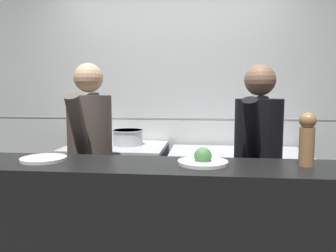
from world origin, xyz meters
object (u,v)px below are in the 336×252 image
object	(u,v)px
plated_dish_appetiser	(203,160)
chef_sous	(257,168)
plated_dish_main	(44,159)
chef_head_cook	(90,160)
mixing_bowl_steel	(262,147)
oven_range	(117,191)
pepper_mill	(307,138)
stock_pot	(128,137)

from	to	relation	value
plated_dish_appetiser	chef_sous	distance (m)	0.69
plated_dish_main	chef_head_cook	distance (m)	0.64
mixing_bowl_steel	chef_sous	distance (m)	0.77
plated_dish_main	mixing_bowl_steel	bearing A→B (deg)	42.15
plated_dish_appetiser	chef_head_cook	distance (m)	1.06
oven_range	chef_head_cook	xyz separation A→B (m)	(-0.02, -0.67, 0.46)
plated_dish_main	pepper_mill	bearing A→B (deg)	0.91
plated_dish_main	stock_pot	bearing A→B (deg)	82.29
mixing_bowl_steel	pepper_mill	bearing A→B (deg)	-89.62
plated_dish_appetiser	chef_sous	bearing A→B (deg)	55.12
oven_range	chef_sous	world-z (taller)	chef_sous
pepper_mill	chef_head_cook	size ratio (longest dim) A/B	0.17
mixing_bowl_steel	chef_head_cook	distance (m)	1.56
oven_range	chef_head_cook	bearing A→B (deg)	-91.43
oven_range	plated_dish_appetiser	xyz separation A→B (m)	(0.84, -1.28, 0.61)
mixing_bowl_steel	pepper_mill	distance (m)	1.32
plated_dish_main	chef_sous	xyz separation A→B (m)	(1.30, 0.56, -0.15)
plated_dish_appetiser	stock_pot	bearing A→B (deg)	118.96
stock_pot	chef_head_cook	size ratio (longest dim) A/B	0.18
stock_pot	chef_head_cook	xyz separation A→B (m)	(-0.12, -0.71, -0.08)
oven_range	chef_head_cook	size ratio (longest dim) A/B	0.57
plated_dish_appetiser	chef_sous	size ratio (longest dim) A/B	0.17
chef_sous	stock_pot	bearing A→B (deg)	165.01
chef_head_cook	oven_range	bearing A→B (deg)	89.56
stock_pot	plated_dish_main	size ratio (longest dim) A/B	1.17
oven_range	chef_sous	size ratio (longest dim) A/B	0.58
mixing_bowl_steel	chef_head_cook	xyz separation A→B (m)	(-1.40, -0.70, -0.00)
plated_dish_main	pepper_mill	xyz separation A→B (m)	(1.46, 0.02, 0.14)
pepper_mill	chef_sous	distance (m)	0.63
plated_dish_appetiser	pepper_mill	bearing A→B (deg)	1.56
mixing_bowl_steel	plated_dish_appetiser	world-z (taller)	plated_dish_appetiser
oven_range	stock_pot	world-z (taller)	stock_pot
mixing_bowl_steel	oven_range	bearing A→B (deg)	-178.94
stock_pot	pepper_mill	world-z (taller)	pepper_mill
stock_pot	mixing_bowl_steel	size ratio (longest dim) A/B	1.22
oven_range	plated_dish_main	bearing A→B (deg)	-93.23
mixing_bowl_steel	plated_dish_appetiser	distance (m)	1.42
mixing_bowl_steel	plated_dish_main	distance (m)	1.96
oven_range	chef_sous	xyz separation A→B (m)	(1.22, -0.73, 0.44)
stock_pot	chef_sous	xyz separation A→B (m)	(1.12, -0.78, -0.09)
stock_pot	chef_sous	distance (m)	1.36
pepper_mill	plated_dish_main	bearing A→B (deg)	-179.09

